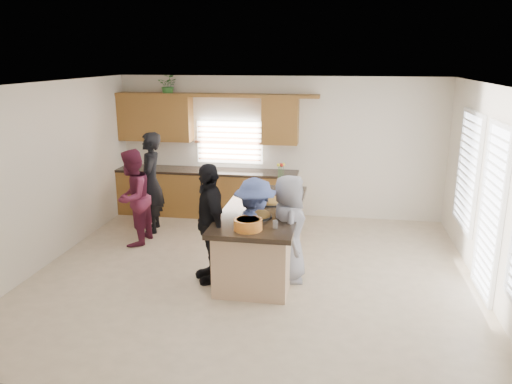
% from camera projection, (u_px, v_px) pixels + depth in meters
% --- Properties ---
extents(floor, '(6.50, 6.50, 0.00)m').
position_uv_depth(floor, '(253.00, 274.00, 7.52)').
color(floor, beige).
rests_on(floor, ground).
extents(room_shell, '(6.52, 6.02, 2.81)m').
position_uv_depth(room_shell, '(253.00, 149.00, 7.02)').
color(room_shell, silver).
rests_on(room_shell, ground).
extents(back_cabinetry, '(4.08, 0.66, 2.46)m').
position_uv_depth(back_cabinetry, '(205.00, 171.00, 10.11)').
color(back_cabinetry, brown).
rests_on(back_cabinetry, ground).
extents(right_wall_glazing, '(0.06, 4.00, 2.25)m').
position_uv_depth(right_wall_glazing, '(493.00, 201.00, 6.52)').
color(right_wall_glazing, white).
rests_on(right_wall_glazing, ground).
extents(island, '(1.16, 2.70, 0.95)m').
position_uv_depth(island, '(263.00, 238.00, 7.72)').
color(island, tan).
rests_on(island, ground).
extents(platter_front, '(0.41, 0.41, 0.17)m').
position_uv_depth(platter_front, '(257.00, 215.00, 7.11)').
color(platter_front, black).
rests_on(platter_front, island).
extents(platter_mid, '(0.42, 0.42, 0.17)m').
position_uv_depth(platter_mid, '(271.00, 202.00, 7.76)').
color(platter_mid, black).
rests_on(platter_mid, island).
extents(platter_back, '(0.32, 0.32, 0.13)m').
position_uv_depth(platter_back, '(251.00, 194.00, 8.19)').
color(platter_back, black).
rests_on(platter_back, island).
extents(salad_bowl, '(0.38, 0.38, 0.15)m').
position_uv_depth(salad_bowl, '(248.00, 224.00, 6.58)').
color(salad_bowl, orange).
rests_on(salad_bowl, island).
extents(clear_cup, '(0.07, 0.07, 0.11)m').
position_uv_depth(clear_cup, '(275.00, 224.00, 6.64)').
color(clear_cup, white).
rests_on(clear_cup, island).
extents(plate_stack, '(0.23, 0.23, 0.05)m').
position_uv_depth(plate_stack, '(260.00, 192.00, 8.33)').
color(plate_stack, '#9E7FB9').
rests_on(plate_stack, island).
extents(flower_vase, '(0.14, 0.14, 0.43)m').
position_uv_depth(flower_vase, '(281.00, 175.00, 8.70)').
color(flower_vase, silver).
rests_on(flower_vase, island).
extents(potted_plant, '(0.39, 0.34, 0.42)m').
position_uv_depth(potted_plant, '(168.00, 85.00, 9.86)').
color(potted_plant, '#2F692A').
rests_on(potted_plant, back_cabinetry).
extents(woman_left_back, '(0.60, 0.76, 1.85)m').
position_uv_depth(woman_left_back, '(151.00, 183.00, 9.13)').
color(woman_left_back, black).
rests_on(woman_left_back, ground).
extents(woman_left_mid, '(0.66, 0.83, 1.67)m').
position_uv_depth(woman_left_mid, '(132.00, 198.00, 8.51)').
color(woman_left_mid, '#5C1B33').
rests_on(woman_left_mid, ground).
extents(woman_left_front, '(0.87, 1.10, 1.74)m').
position_uv_depth(woman_left_front, '(210.00, 223.00, 7.12)').
color(woman_left_front, black).
rests_on(woman_left_front, ground).
extents(woman_right_back, '(0.91, 1.16, 1.58)m').
position_uv_depth(woman_right_back, '(255.00, 234.00, 6.92)').
color(woman_right_back, '#3D4C85').
rests_on(woman_right_back, ground).
extents(woman_right_front, '(0.62, 0.84, 1.57)m').
position_uv_depth(woman_right_front, '(289.00, 229.00, 7.13)').
color(woman_right_front, gray).
rests_on(woman_right_front, ground).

